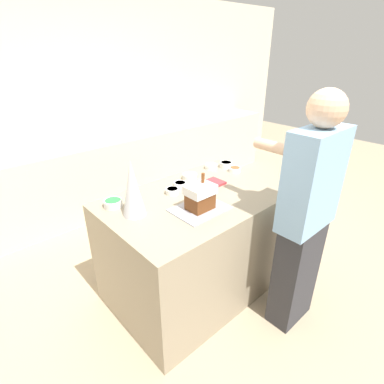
{
  "coord_description": "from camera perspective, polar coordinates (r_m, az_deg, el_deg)",
  "views": [
    {
      "loc": [
        -1.43,
        -1.52,
        1.96
      ],
      "look_at": [
        -0.07,
        0.0,
        0.96
      ],
      "focal_mm": 28.0,
      "sensor_mm": 36.0,
      "label": 1
    }
  ],
  "objects": [
    {
      "name": "cookbook",
      "position": [
        2.54,
        3.87,
        1.69
      ],
      "size": [
        0.19,
        0.16,
        0.02
      ],
      "color": "#B23338",
      "rests_on": "kitchen_island"
    },
    {
      "name": "candy_bowl_far_left",
      "position": [
        2.5,
        -2.27,
        1.5
      ],
      "size": [
        0.11,
        0.11,
        0.04
      ],
      "color": "white",
      "rests_on": "kitchen_island"
    },
    {
      "name": "candy_bowl_beside_tree",
      "position": [
        2.64,
        -0.42,
        3.03
      ],
      "size": [
        0.13,
        0.13,
        0.05
      ],
      "color": "white",
      "rests_on": "kitchen_island"
    },
    {
      "name": "ground_plane",
      "position": [
        2.86,
        1.04,
        -17.23
      ],
      "size": [
        12.0,
        12.0,
        0.0
      ],
      "primitive_type": "plane",
      "color": "tan"
    },
    {
      "name": "back_cabinet_block",
      "position": [
        4.04,
        -18.1,
        2.79
      ],
      "size": [
        6.0,
        0.6,
        0.91
      ],
      "color": "beige",
      "rests_on": "ground_plane"
    },
    {
      "name": "candy_bowl_near_tray_right",
      "position": [
        2.82,
        8.19,
        4.3
      ],
      "size": [
        0.11,
        0.11,
        0.04
      ],
      "color": "white",
      "rests_on": "kitchen_island"
    },
    {
      "name": "person",
      "position": [
        2.19,
        20.74,
        -4.64
      ],
      "size": [
        0.46,
        0.58,
        1.75
      ],
      "color": "#333338",
      "rests_on": "ground_plane"
    },
    {
      "name": "decorative_tree",
      "position": [
        2.04,
        -11.26,
        0.69
      ],
      "size": [
        0.16,
        0.16,
        0.4
      ],
      "color": "silver",
      "rests_on": "kitchen_island"
    },
    {
      "name": "baking_tray",
      "position": [
        2.15,
        1.52,
        -3.24
      ],
      "size": [
        0.39,
        0.3,
        0.01
      ],
      "color": "#9E9EA8",
      "rests_on": "kitchen_island"
    },
    {
      "name": "wall_back",
      "position": [
        4.1,
        -21.77,
        14.99
      ],
      "size": [
        8.0,
        0.05,
        2.6
      ],
      "color": "beige",
      "rests_on": "ground_plane"
    },
    {
      "name": "candy_bowl_near_tray_left",
      "position": [
        2.88,
        3.68,
        4.91
      ],
      "size": [
        0.12,
        0.12,
        0.04
      ],
      "color": "white",
      "rests_on": "kitchen_island"
    },
    {
      "name": "candy_bowl_center_rear",
      "position": [
        2.37,
        -3.74,
        0.2
      ],
      "size": [
        0.11,
        0.11,
        0.05
      ],
      "color": "white",
      "rests_on": "kitchen_island"
    },
    {
      "name": "kitchen_island",
      "position": [
        2.57,
        1.12,
        -9.87
      ],
      "size": [
        1.47,
        0.94,
        0.9
      ],
      "color": "gray",
      "rests_on": "ground_plane"
    },
    {
      "name": "gingerbread_house",
      "position": [
        2.1,
        1.56,
        -0.85
      ],
      "size": [
        0.2,
        0.16,
        0.25
      ],
      "color": "brown",
      "rests_on": "baking_tray"
    },
    {
      "name": "candy_bowl_front_corner",
      "position": [
        2.92,
        6.51,
        5.24
      ],
      "size": [
        0.12,
        0.12,
        0.05
      ],
      "color": "white",
      "rests_on": "kitchen_island"
    },
    {
      "name": "candy_bowl_behind_tray",
      "position": [
        2.25,
        -14.81,
        -2.02
      ],
      "size": [
        0.14,
        0.14,
        0.05
      ],
      "color": "silver",
      "rests_on": "kitchen_island"
    }
  ]
}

